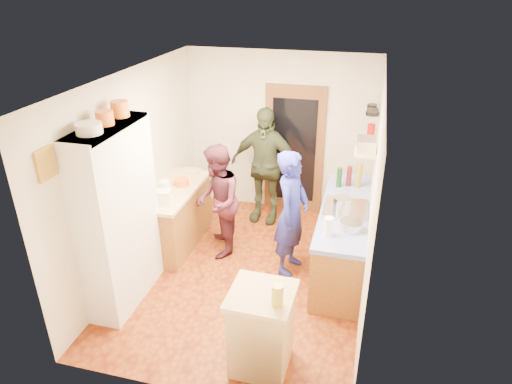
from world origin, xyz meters
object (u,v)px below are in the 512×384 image
at_px(person_back, 265,166).
at_px(person_left, 219,200).
at_px(hutch_body, 119,217).
at_px(right_counter_base, 343,239).
at_px(person_hob, 293,215).
at_px(island_base, 261,332).

bearing_deg(person_back, person_left, -105.16).
bearing_deg(hutch_body, person_back, 62.92).
distance_m(hutch_body, person_left, 1.51).
height_order(person_left, person_back, person_back).
xyz_separation_m(hutch_body, right_counter_base, (2.50, 1.30, -0.68)).
bearing_deg(person_hob, hutch_body, 129.60).
relative_size(hutch_body, person_back, 1.19).
bearing_deg(hutch_body, island_base, -20.11).
bearing_deg(person_back, right_counter_base, -32.39).
distance_m(right_counter_base, person_hob, 0.82).
xyz_separation_m(person_left, person_back, (0.39, 1.06, 0.12)).
height_order(hutch_body, person_left, hutch_body).
relative_size(island_base, person_back, 0.46).
distance_m(hutch_body, person_back, 2.60).
xyz_separation_m(right_counter_base, person_hob, (-0.64, -0.28, 0.43)).
bearing_deg(hutch_body, person_left, 57.70).
distance_m(island_base, person_back, 3.11).
xyz_separation_m(person_hob, person_back, (-0.68, 1.29, 0.08)).
bearing_deg(person_hob, person_back, 38.66).
bearing_deg(person_back, person_hob, -57.19).
height_order(person_hob, person_left, person_hob).
distance_m(person_hob, person_left, 1.10).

